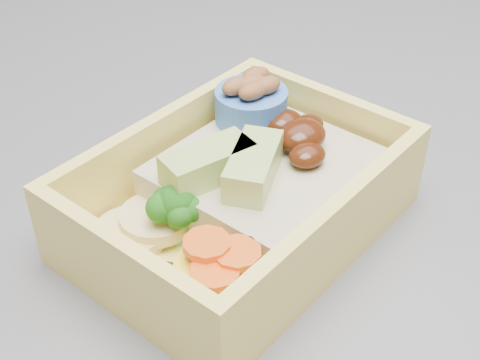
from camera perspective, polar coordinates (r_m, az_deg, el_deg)
bento_box at (r=0.40m, az=0.34°, el=-0.93°), size 0.22×0.18×0.07m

